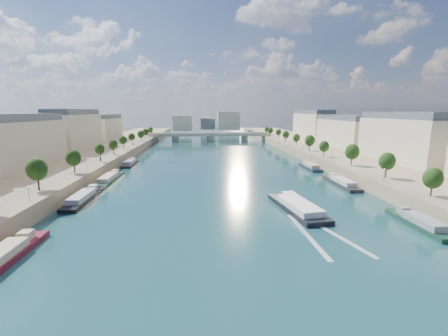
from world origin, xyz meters
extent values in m
plane|color=#0B2D34|center=(0.00, 100.00, 0.00)|extent=(700.00, 700.00, 0.00)
cube|color=#9E8460|center=(-72.00, 100.00, 2.50)|extent=(44.00, 520.00, 5.00)
cube|color=#9E8460|center=(72.00, 100.00, 2.50)|extent=(44.00, 520.00, 5.00)
cube|color=gray|center=(-57.00, 100.00, 5.05)|extent=(14.00, 520.00, 0.10)
cube|color=gray|center=(57.00, 100.00, 5.05)|extent=(14.00, 520.00, 0.10)
cylinder|color=#382B1E|center=(-55.00, 42.00, 6.91)|extent=(0.50, 0.50, 3.82)
ellipsoid|color=black|center=(-55.00, 42.00, 10.50)|extent=(4.80, 4.80, 5.52)
cylinder|color=#382B1E|center=(-55.00, 66.00, 6.91)|extent=(0.50, 0.50, 3.82)
ellipsoid|color=black|center=(-55.00, 66.00, 10.50)|extent=(4.80, 4.80, 5.52)
cylinder|color=#382B1E|center=(-55.00, 90.00, 6.91)|extent=(0.50, 0.50, 3.82)
ellipsoid|color=black|center=(-55.00, 90.00, 10.50)|extent=(4.80, 4.80, 5.52)
cylinder|color=#382B1E|center=(-55.00, 114.00, 6.91)|extent=(0.50, 0.50, 3.82)
ellipsoid|color=black|center=(-55.00, 114.00, 10.50)|extent=(4.80, 4.80, 5.52)
cylinder|color=#382B1E|center=(-55.00, 138.00, 6.91)|extent=(0.50, 0.50, 3.82)
ellipsoid|color=black|center=(-55.00, 138.00, 10.50)|extent=(4.80, 4.80, 5.52)
cylinder|color=#382B1E|center=(-55.00, 162.00, 6.91)|extent=(0.50, 0.50, 3.82)
ellipsoid|color=black|center=(-55.00, 162.00, 10.50)|extent=(4.80, 4.80, 5.52)
cylinder|color=#382B1E|center=(-55.00, 186.00, 6.91)|extent=(0.50, 0.50, 3.82)
ellipsoid|color=black|center=(-55.00, 186.00, 10.50)|extent=(4.80, 4.80, 5.52)
cylinder|color=#382B1E|center=(-55.00, 210.00, 6.91)|extent=(0.50, 0.50, 3.82)
ellipsoid|color=black|center=(-55.00, 210.00, 10.50)|extent=(4.80, 4.80, 5.52)
cylinder|color=#382B1E|center=(-55.00, 234.00, 6.91)|extent=(0.50, 0.50, 3.82)
ellipsoid|color=black|center=(-55.00, 234.00, 10.50)|extent=(4.80, 4.80, 5.52)
cylinder|color=#382B1E|center=(55.00, 26.00, 6.91)|extent=(0.50, 0.50, 3.82)
ellipsoid|color=black|center=(55.00, 26.00, 10.50)|extent=(4.80, 4.80, 5.52)
cylinder|color=#382B1E|center=(55.00, 50.00, 6.91)|extent=(0.50, 0.50, 3.82)
ellipsoid|color=black|center=(55.00, 50.00, 10.50)|extent=(4.80, 4.80, 5.52)
cylinder|color=#382B1E|center=(55.00, 74.00, 6.91)|extent=(0.50, 0.50, 3.82)
ellipsoid|color=black|center=(55.00, 74.00, 10.50)|extent=(4.80, 4.80, 5.52)
cylinder|color=#382B1E|center=(55.00, 98.00, 6.91)|extent=(0.50, 0.50, 3.82)
ellipsoid|color=black|center=(55.00, 98.00, 10.50)|extent=(4.80, 4.80, 5.52)
cylinder|color=#382B1E|center=(55.00, 122.00, 6.91)|extent=(0.50, 0.50, 3.82)
ellipsoid|color=black|center=(55.00, 122.00, 10.50)|extent=(4.80, 4.80, 5.52)
cylinder|color=#382B1E|center=(55.00, 146.00, 6.91)|extent=(0.50, 0.50, 3.82)
ellipsoid|color=black|center=(55.00, 146.00, 10.50)|extent=(4.80, 4.80, 5.52)
cylinder|color=#382B1E|center=(55.00, 170.00, 6.91)|extent=(0.50, 0.50, 3.82)
ellipsoid|color=black|center=(55.00, 170.00, 10.50)|extent=(4.80, 4.80, 5.52)
cylinder|color=#382B1E|center=(55.00, 194.00, 6.91)|extent=(0.50, 0.50, 3.82)
ellipsoid|color=black|center=(55.00, 194.00, 10.50)|extent=(4.80, 4.80, 5.52)
cylinder|color=#382B1E|center=(55.00, 218.00, 6.91)|extent=(0.50, 0.50, 3.82)
ellipsoid|color=black|center=(55.00, 218.00, 10.50)|extent=(4.80, 4.80, 5.52)
cylinder|color=#382B1E|center=(55.00, 242.00, 6.91)|extent=(0.50, 0.50, 3.82)
ellipsoid|color=black|center=(55.00, 242.00, 10.50)|extent=(4.80, 4.80, 5.52)
cylinder|color=black|center=(-52.50, 30.00, 7.00)|extent=(0.14, 0.14, 4.00)
sphere|color=#FFE5B2|center=(-52.50, 30.00, 9.10)|extent=(0.36, 0.36, 0.36)
cylinder|color=black|center=(-52.50, 70.00, 7.00)|extent=(0.14, 0.14, 4.00)
sphere|color=#FFE5B2|center=(-52.50, 70.00, 9.10)|extent=(0.36, 0.36, 0.36)
cylinder|color=black|center=(-52.50, 110.00, 7.00)|extent=(0.14, 0.14, 4.00)
sphere|color=#FFE5B2|center=(-52.50, 110.00, 9.10)|extent=(0.36, 0.36, 0.36)
cylinder|color=black|center=(-52.50, 150.00, 7.00)|extent=(0.14, 0.14, 4.00)
sphere|color=#FFE5B2|center=(-52.50, 150.00, 9.10)|extent=(0.36, 0.36, 0.36)
cylinder|color=black|center=(-52.50, 190.00, 7.00)|extent=(0.14, 0.14, 4.00)
sphere|color=#FFE5B2|center=(-52.50, 190.00, 9.10)|extent=(0.36, 0.36, 0.36)
cylinder|color=black|center=(52.50, 45.00, 7.00)|extent=(0.14, 0.14, 4.00)
sphere|color=#FFE5B2|center=(52.50, 45.00, 9.10)|extent=(0.36, 0.36, 0.36)
cylinder|color=black|center=(52.50, 85.00, 7.00)|extent=(0.14, 0.14, 4.00)
sphere|color=#FFE5B2|center=(52.50, 85.00, 9.10)|extent=(0.36, 0.36, 0.36)
cylinder|color=black|center=(52.50, 125.00, 7.00)|extent=(0.14, 0.14, 4.00)
sphere|color=#FFE5B2|center=(52.50, 125.00, 9.10)|extent=(0.36, 0.36, 0.36)
cylinder|color=black|center=(52.50, 165.00, 7.00)|extent=(0.14, 0.14, 4.00)
sphere|color=#FFE5B2|center=(52.50, 165.00, 9.10)|extent=(0.36, 0.36, 0.36)
cylinder|color=black|center=(52.50, 205.00, 7.00)|extent=(0.14, 0.14, 4.00)
sphere|color=#FFE5B2|center=(52.50, 205.00, 9.10)|extent=(0.36, 0.36, 0.36)
cube|color=beige|center=(-85.00, 83.00, 15.00)|extent=(16.00, 52.00, 20.00)
cube|color=#474C54|center=(-85.00, 83.00, 26.60)|extent=(14.72, 50.44, 3.20)
cube|color=beige|center=(-85.00, 141.00, 15.00)|extent=(16.00, 52.00, 20.00)
cube|color=#474C54|center=(-85.00, 141.00, 26.60)|extent=(14.72, 50.44, 3.20)
cube|color=beige|center=(-85.00, 199.00, 15.00)|extent=(16.00, 52.00, 20.00)
cube|color=#474C54|center=(-85.00, 199.00, 26.60)|extent=(14.72, 50.44, 3.20)
cube|color=beige|center=(85.00, 83.00, 15.00)|extent=(16.00, 52.00, 20.00)
cube|color=#474C54|center=(85.00, 83.00, 26.60)|extent=(14.72, 50.44, 3.20)
cube|color=beige|center=(85.00, 141.00, 15.00)|extent=(16.00, 52.00, 20.00)
cube|color=#474C54|center=(85.00, 141.00, 26.60)|extent=(14.72, 50.44, 3.20)
cube|color=beige|center=(85.00, 199.00, 15.00)|extent=(16.00, 52.00, 20.00)
cube|color=#474C54|center=(85.00, 199.00, 26.60)|extent=(14.72, 50.44, 3.20)
cube|color=beige|center=(-30.00, 310.00, 14.00)|extent=(22.00, 18.00, 18.00)
cube|color=beige|center=(25.00, 320.00, 16.00)|extent=(26.00, 20.00, 22.00)
cube|color=#474C54|center=(0.00, 335.00, 12.00)|extent=(18.00, 16.00, 14.00)
cube|color=#C1B79E|center=(0.00, 229.61, 6.20)|extent=(112.00, 11.00, 2.20)
cube|color=#C1B79E|center=(0.00, 224.61, 7.70)|extent=(112.00, 0.80, 0.90)
cube|color=#C1B79E|center=(0.00, 234.61, 7.70)|extent=(112.00, 0.80, 0.90)
cylinder|color=#C1B79E|center=(-32.00, 229.61, 2.50)|extent=(6.40, 6.40, 5.00)
cylinder|color=#C1B79E|center=(0.00, 229.61, 2.50)|extent=(6.40, 6.40, 5.00)
cylinder|color=#C1B79E|center=(32.00, 229.61, 2.50)|extent=(6.40, 6.40, 5.00)
cube|color=#C1B79E|center=(-52.00, 229.61, 2.50)|extent=(6.00, 12.00, 5.00)
cube|color=#C1B79E|center=(52.00, 229.61, 2.50)|extent=(6.00, 12.00, 5.00)
cube|color=black|center=(19.20, 32.67, 0.35)|extent=(11.28, 27.38, 1.90)
cube|color=white|center=(19.20, 30.55, 2.15)|extent=(8.61, 17.98, 1.71)
cube|color=white|center=(19.20, 40.65, 2.20)|extent=(4.21, 3.69, 1.80)
cube|color=silver|center=(16.00, 15.67, 0.02)|extent=(1.71, 26.02, 0.04)
cube|color=silver|center=(22.40, 15.67, 0.02)|extent=(7.94, 25.41, 0.04)
cube|color=maroon|center=(-45.50, 7.95, 0.30)|extent=(5.00, 22.97, 1.80)
cube|color=beige|center=(-45.50, 14.84, 2.10)|extent=(2.50, 2.76, 1.80)
cube|color=black|center=(-45.50, 47.11, 0.30)|extent=(5.00, 26.24, 1.80)
cube|color=#B6BCC4|center=(-45.50, 45.01, 2.00)|extent=(4.10, 14.43, 1.60)
cube|color=#B6BCC4|center=(-45.50, 54.99, 2.10)|extent=(2.50, 3.15, 1.80)
cube|color=#1A412A|center=(-45.50, 74.24, 0.30)|extent=(5.00, 26.83, 1.80)
cube|color=beige|center=(-45.50, 72.09, 2.00)|extent=(4.10, 14.75, 1.60)
cube|color=beige|center=(-45.50, 82.29, 2.10)|extent=(2.50, 3.22, 1.80)
cube|color=black|center=(-45.50, 110.51, 0.30)|extent=(5.00, 21.38, 1.80)
cube|color=gray|center=(-45.50, 108.80, 2.00)|extent=(4.10, 11.76, 1.60)
cube|color=gray|center=(-45.50, 116.93, 2.10)|extent=(2.50, 2.57, 1.80)
cube|color=#17392B|center=(45.50, 18.35, 0.30)|extent=(5.00, 20.38, 1.80)
cube|color=gray|center=(45.50, 16.72, 2.00)|extent=(4.10, 11.21, 1.60)
cube|color=gray|center=(45.50, 24.46, 2.10)|extent=(2.50, 2.45, 1.80)
cube|color=#262729|center=(45.50, 60.24, 0.30)|extent=(5.00, 23.79, 1.80)
cube|color=silver|center=(45.50, 58.33, 2.00)|extent=(4.10, 13.08, 1.60)
cube|color=silver|center=(45.50, 67.37, 2.10)|extent=(2.50, 2.85, 1.80)
cube|color=#1A243B|center=(45.50, 94.05, 0.30)|extent=(5.00, 21.27, 1.80)
cube|color=#BDAC8E|center=(45.50, 92.35, 2.00)|extent=(4.10, 11.70, 1.60)
cube|color=#BDAC8E|center=(45.50, 100.43, 2.10)|extent=(2.50, 2.55, 1.80)
camera|label=1|loc=(-7.85, -47.89, 28.15)|focal=24.00mm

